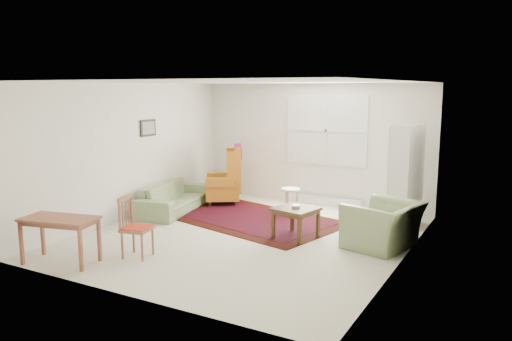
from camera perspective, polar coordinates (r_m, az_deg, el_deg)
The scene contains 10 objects.
room at distance 8.17m, azimuth -0.18°, elevation 1.33°, with size 5.04×5.54×2.51m.
rug at distance 9.27m, azimuth -0.25°, elevation -5.53°, with size 3.15×2.02×0.03m, color black, non-canonical shape.
sofa at distance 9.93m, azimuth -9.38°, elevation -2.42°, with size 1.93×0.75×0.78m, color #798D5E.
armchair at distance 7.84m, azimuth 14.34°, elevation -5.57°, with size 1.08×0.94×0.84m, color #798D5E.
wingback_chair at distance 10.45m, azimuth -3.85°, elevation -0.43°, with size 0.72×0.76×1.24m, color orange, non-canonical shape.
coffee_table at distance 8.13m, azimuth 4.57°, elevation -5.96°, with size 0.62×0.62×0.51m, color #462E15, non-canonical shape.
stool at distance 9.72m, azimuth 3.96°, elevation -3.44°, with size 0.37×0.37×0.49m, color white, non-canonical shape.
cabinet at distance 9.13m, azimuth 16.80°, elevation -0.52°, with size 0.38×0.72×1.79m, color silver, non-canonical shape.
desk at distance 7.48m, azimuth -21.44°, elevation -7.43°, with size 1.03×0.51×0.65m, color brown, non-canonical shape.
desk_chair at distance 7.37m, azimuth -13.44°, elevation -6.31°, with size 0.39×0.39×0.88m, color brown, non-canonical shape.
Camera 1 is at (3.96, -6.85, 2.41)m, focal length 35.00 mm.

